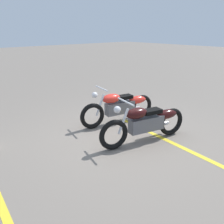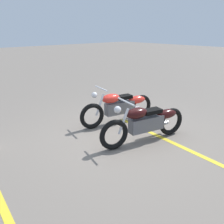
# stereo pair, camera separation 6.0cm
# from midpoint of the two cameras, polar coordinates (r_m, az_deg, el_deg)

# --- Properties ---
(ground_plane) EXTENTS (60.00, 60.00, 0.00)m
(ground_plane) POSITION_cam_midpoint_polar(r_m,az_deg,el_deg) (5.85, 2.09, -5.29)
(ground_plane) COLOR slate
(motorcycle_bright_foreground) EXTENTS (2.21, 0.70, 1.04)m
(motorcycle_bright_foreground) POSITION_cam_midpoint_polar(r_m,az_deg,el_deg) (6.42, 1.61, 1.42)
(motorcycle_bright_foreground) COLOR black
(motorcycle_bright_foreground) RESTS_ON ground
(motorcycle_dark_foreground) EXTENTS (2.19, 0.75, 1.04)m
(motorcycle_dark_foreground) POSITION_cam_midpoint_polar(r_m,az_deg,el_deg) (5.39, 7.97, -2.38)
(motorcycle_dark_foreground) COLOR black
(motorcycle_dark_foreground) RESTS_ON ground
(parking_stripe_near) EXTENTS (0.44, 3.20, 0.01)m
(parking_stripe_near) POSITION_cam_midpoint_polar(r_m,az_deg,el_deg) (5.71, 12.34, -6.38)
(parking_stripe_near) COLOR yellow
(parking_stripe_near) RESTS_ON ground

